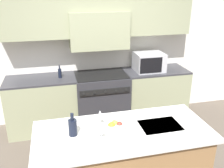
{
  "coord_description": "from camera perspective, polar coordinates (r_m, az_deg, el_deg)",
  "views": [
    {
      "loc": [
        -0.76,
        -2.17,
        2.31
      ],
      "look_at": [
        -0.05,
        0.76,
        1.14
      ],
      "focal_mm": 40.0,
      "sensor_mm": 36.0,
      "label": 1
    }
  ],
  "objects": [
    {
      "name": "range_stove",
      "position": [
        4.41,
        -2.44,
        -3.47
      ],
      "size": [
        0.89,
        0.7,
        0.93
      ],
      "color": "#2D2D33",
      "rests_on": "ground_plane"
    },
    {
      "name": "kitchen_island",
      "position": [
        2.96,
        2.44,
        -17.72
      ],
      "size": [
        1.89,
        0.83,
        0.89
      ],
      "color": "olive",
      "rests_on": "ground_plane"
    },
    {
      "name": "microwave",
      "position": [
        4.45,
        8.44,
        5.04
      ],
      "size": [
        0.5,
        0.44,
        0.32
      ],
      "color": "#B7B7BC",
      "rests_on": "back_counter"
    },
    {
      "name": "fruit_bowl",
      "position": [
        2.7,
        0.72,
        -9.62
      ],
      "size": [
        0.22,
        0.22,
        0.09
      ],
      "color": "silver",
      "rests_on": "kitchen_island"
    },
    {
      "name": "wine_glass_far",
      "position": [
        2.76,
        -2.76,
        -7.04
      ],
      "size": [
        0.07,
        0.07,
        0.17
      ],
      "color": "white",
      "rests_on": "kitchen_island"
    },
    {
      "name": "back_counter",
      "position": [
        4.43,
        -2.5,
        -3.4
      ],
      "size": [
        3.14,
        0.62,
        0.93
      ],
      "color": "gray",
      "rests_on": "ground_plane"
    },
    {
      "name": "wine_bottle",
      "position": [
        2.61,
        -8.97,
        -9.67
      ],
      "size": [
        0.09,
        0.09,
        0.25
      ],
      "color": "black",
      "rests_on": "kitchen_island"
    },
    {
      "name": "wine_glass_near",
      "position": [
        2.51,
        -2.42,
        -10.14
      ],
      "size": [
        0.07,
        0.07,
        0.17
      ],
      "color": "white",
      "rests_on": "kitchen_island"
    },
    {
      "name": "back_cabinetry",
      "position": [
        4.34,
        -3.41,
        11.55
      ],
      "size": [
        10.0,
        0.46,
        2.7
      ],
      "color": "silver",
      "rests_on": "ground_plane"
    },
    {
      "name": "oil_bottle_on_counter",
      "position": [
        4.16,
        -11.85,
        2.51
      ],
      "size": [
        0.06,
        0.06,
        0.21
      ],
      "color": "black",
      "rests_on": "back_counter"
    }
  ]
}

